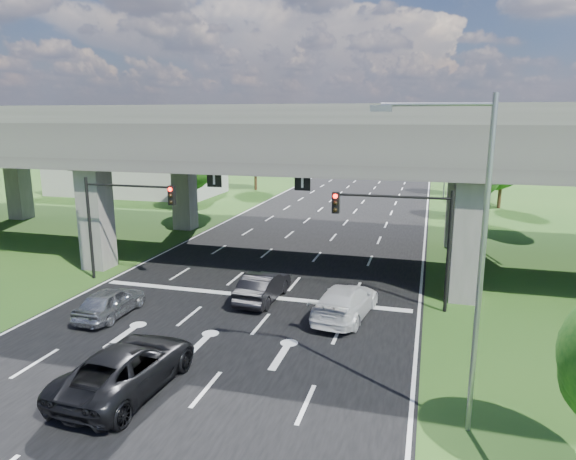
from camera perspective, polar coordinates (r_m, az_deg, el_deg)
The scene contains 19 objects.
ground at distance 24.67m, azimuth -7.07°, elevation -9.94°, with size 160.00×160.00×0.00m, color #244C18.
road at distance 33.58m, azimuth -0.52°, elevation -3.69°, with size 18.00×120.00×0.03m, color black.
overpass at distance 34.21m, azimuth 0.40°, elevation 10.06°, with size 80.00×15.00×10.00m.
warehouse at distance 66.41m, azimuth -16.37°, elevation 5.62°, with size 20.00×10.00×4.00m, color #9E9E99.
signal_right at distance 25.48m, azimuth 12.70°, elevation 0.44°, with size 5.76×0.54×6.00m.
signal_left at distance 30.50m, azimuth -18.10°, elevation 2.08°, with size 5.76×0.54×6.00m.
streetlight_near at distance 15.43m, azimuth 19.38°, elevation -1.44°, with size 3.38×0.25×10.00m.
streetlight_far at distance 45.13m, azimuth 17.14°, elevation 7.47°, with size 3.38×0.25×10.00m.
streetlight_beyond at distance 61.09m, azimuth 16.83°, elevation 8.66°, with size 3.38×0.25×10.00m.
tree_left_near at distance 52.47m, azimuth -10.45°, elevation 7.31°, with size 4.50×4.50×7.80m.
tree_left_mid at distance 61.01m, azimuth -9.69°, elevation 7.43°, with size 3.91×3.90×6.76m.
tree_left_far at distance 66.82m, azimuth -3.63°, elevation 8.84°, with size 4.80×4.80×8.32m.
tree_right_near at distance 49.39m, azimuth 20.37°, elevation 6.05°, with size 4.20×4.20×7.28m.
tree_right_mid at distance 57.66m, azimuth 22.73°, elevation 6.36°, with size 3.91×3.90×6.76m.
tree_right_far at distance 65.22m, azimuth 18.44°, elevation 7.86°, with size 4.50×4.50×7.80m.
car_silver at distance 26.05m, azimuth -19.15°, elevation -7.59°, with size 1.67×4.15×1.41m, color #A0A2A7.
car_dark at distance 26.71m, azimuth -2.79°, elevation -6.29°, with size 1.59×4.55×1.50m, color black.
car_white at distance 24.68m, azimuth 6.38°, elevation -7.91°, with size 2.16×5.32×1.55m, color silver.
car_trailing at distance 19.27m, azimuth -17.41°, elevation -14.37°, with size 2.73×5.93×1.65m, color black.
Camera 1 is at (8.96, -20.98, 9.38)m, focal length 32.00 mm.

